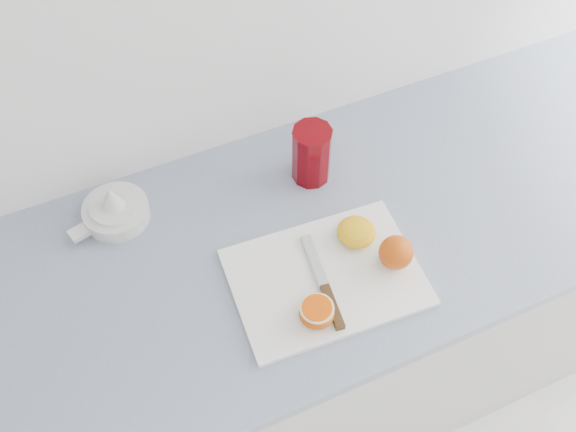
{
  "coord_description": "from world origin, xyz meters",
  "views": [
    {
      "loc": [
        -0.11,
        1.04,
        1.97
      ],
      "look_at": [
        0.19,
        1.71,
        0.96
      ],
      "focal_mm": 40.0,
      "sensor_mm": 36.0,
      "label": 1
    }
  ],
  "objects": [
    {
      "name": "half_orange",
      "position": [
        0.16,
        1.52,
        0.92
      ],
      "size": [
        0.07,
        0.07,
        0.04
      ],
      "color": "#F4491A",
      "rests_on": "cutting_board"
    },
    {
      "name": "counter",
      "position": [
        0.15,
        1.7,
        0.45
      ],
      "size": [
        2.37,
        0.64,
        0.89
      ],
      "color": "silver",
      "rests_on": "ground"
    },
    {
      "name": "paring_knife",
      "position": [
        0.2,
        1.54,
        0.91
      ],
      "size": [
        0.05,
        0.21,
        0.01
      ],
      "color": "#452A15",
      "rests_on": "cutting_board"
    },
    {
      "name": "whole_orange",
      "position": [
        0.35,
        1.56,
        0.94
      ],
      "size": [
        0.07,
        0.07,
        0.07
      ],
      "color": "#F4491A",
      "rests_on": "cutting_board"
    },
    {
      "name": "cutting_board",
      "position": [
        0.21,
        1.59,
        0.9
      ],
      "size": [
        0.38,
        0.28,
        0.01
      ],
      "primitive_type": "cube",
      "rotation": [
        0.0,
        0.0,
        -0.07
      ],
      "color": "white",
      "rests_on": "counter"
    },
    {
      "name": "squeezed_shell",
      "position": [
        0.31,
        1.65,
        0.92
      ],
      "size": [
        0.08,
        0.08,
        0.03
      ],
      "color": "#F4B010",
      "rests_on": "cutting_board"
    },
    {
      "name": "citrus_juicer",
      "position": [
        -0.12,
        1.9,
        0.92
      ],
      "size": [
        0.17,
        0.14,
        0.09
      ],
      "color": "white",
      "rests_on": "counter"
    },
    {
      "name": "red_tumbler",
      "position": [
        0.3,
        1.84,
        0.95
      ],
      "size": [
        0.08,
        0.08,
        0.14
      ],
      "color": "#690006",
      "rests_on": "counter"
    }
  ]
}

